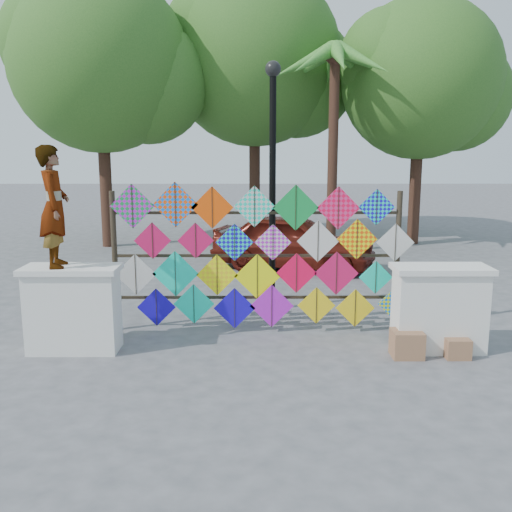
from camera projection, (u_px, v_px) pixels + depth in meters
name	position (u px, v px, depth m)	size (l,w,h in m)	color
ground	(256.00, 346.00, 8.71)	(80.00, 80.00, 0.00)	gray
parapet_left	(73.00, 308.00, 8.38)	(1.40, 0.65, 1.28)	white
parapet_right	(439.00, 308.00, 8.41)	(1.40, 0.65, 1.28)	white
kite_rack	(259.00, 258.00, 9.20)	(4.92, 0.24, 2.45)	#2E2519
tree_west	(103.00, 64.00, 16.56)	(5.85, 5.20, 8.01)	#45291D
tree_mid	(258.00, 60.00, 18.47)	(6.30, 5.60, 8.61)	#45291D
tree_east	(423.00, 80.00, 17.17)	(5.40, 4.80, 7.42)	#45291D
palm_tree	(335.00, 75.00, 15.66)	(3.62, 3.62, 5.83)	#45291D
vendor_woman	(54.00, 207.00, 8.10)	(0.63, 0.42, 1.74)	#99999E
sedan	(294.00, 242.00, 14.15)	(1.62, 4.02, 1.37)	#5B170F
lamppost	(273.00, 164.00, 10.17)	(0.28, 0.28, 4.46)	black
cardboard_box_near	(407.00, 344.00, 8.21)	(0.44, 0.39, 0.39)	#9F6E4D
cardboard_box_far	(457.00, 348.00, 8.20)	(0.35, 0.32, 0.29)	#9F6E4D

